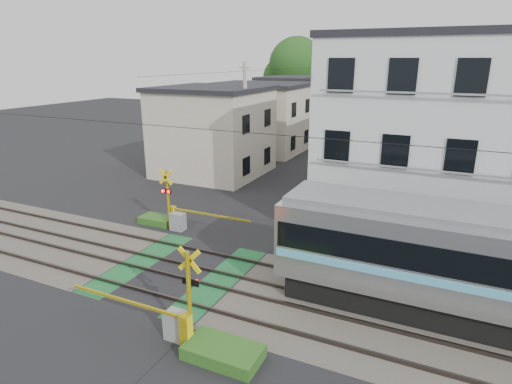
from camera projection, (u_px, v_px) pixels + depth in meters
The scene contains 11 objects.
ground at pixel (178, 271), 17.18m from camera, with size 120.00×120.00×0.00m, color black.
track_bed at pixel (178, 270), 17.17m from camera, with size 120.00×120.00×0.14m.
crossing_signal_near at pixel (178, 320), 12.76m from camera, with size 4.74×0.65×3.09m.
crossing_signal_far at pixel (177, 216), 21.17m from camera, with size 4.74×0.65×3.09m.
apartment_block at pixel (434, 135), 20.57m from camera, with size 10.20×8.36×9.30m.
houses_row at pixel (345, 116), 38.52m from camera, with size 22.07×31.35×6.80m.
tree_hill at pixel (389, 73), 57.24m from camera, with size 40.00×12.51×11.91m.
catenary at pixel (328, 205), 13.68m from camera, with size 60.00×5.04×7.00m.
utility_poles at pixel (322, 109), 36.28m from camera, with size 7.90×42.00×8.00m.
pedestrian at pixel (338, 145), 38.32m from camera, with size 0.55×0.36×1.52m, color #32383F.
weed_patches at pixel (215, 277), 16.34m from camera, with size 10.25×8.80×0.40m.
Camera 1 is at (9.37, -12.67, 8.17)m, focal length 30.00 mm.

